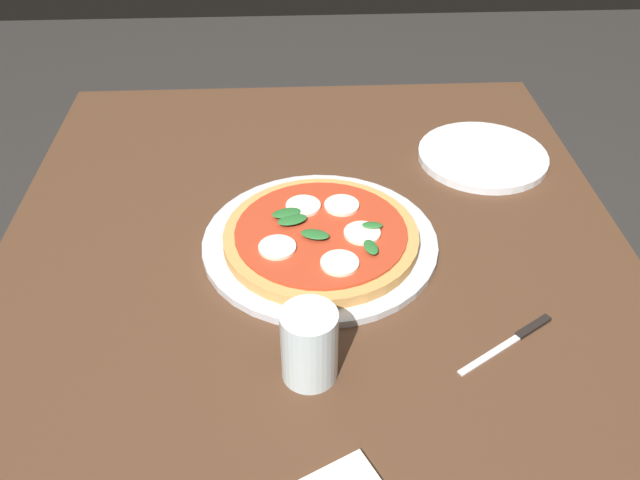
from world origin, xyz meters
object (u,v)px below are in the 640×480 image
at_px(pizza, 321,235).
at_px(plate_white, 483,156).
at_px(dining_table, 315,298).
at_px(glass_cup, 309,345).
at_px(knife, 517,337).
at_px(serving_tray, 320,242).

bearing_deg(pizza, plate_white, 127.83).
height_order(dining_table, plate_white, plate_white).
relative_size(pizza, glass_cup, 2.91).
xyz_separation_m(dining_table, knife, (0.20, 0.26, 0.11)).
bearing_deg(glass_cup, serving_tray, 174.24).
relative_size(knife, glass_cup, 1.43).
bearing_deg(plate_white, serving_tray, -52.76).
height_order(dining_table, pizza, pizza).
height_order(serving_tray, knife, serving_tray).
distance_m(dining_table, knife, 0.34).
bearing_deg(glass_cup, knife, 99.26).
relative_size(dining_table, pizza, 3.79).
bearing_deg(dining_table, pizza, 105.22).
bearing_deg(knife, plate_white, 172.13).
distance_m(serving_tray, plate_white, 0.39).
height_order(pizza, plate_white, pizza).
relative_size(serving_tray, pizza, 1.22).
distance_m(serving_tray, pizza, 0.02).
xyz_separation_m(serving_tray, knife, (0.21, 0.25, -0.00)).
relative_size(pizza, plate_white, 1.26).
bearing_deg(plate_white, dining_table, -52.73).
bearing_deg(pizza, serving_tray, -163.19).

